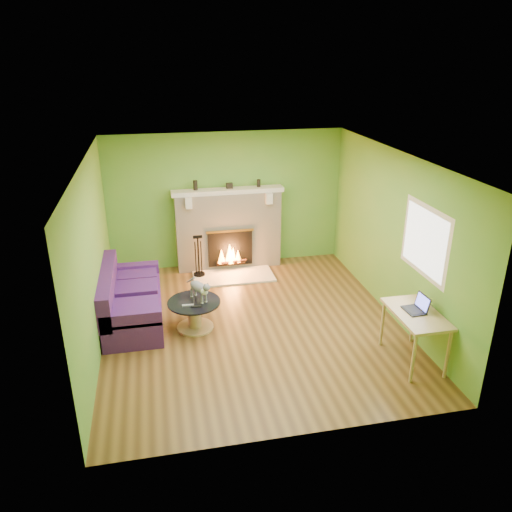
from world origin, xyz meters
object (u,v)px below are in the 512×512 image
(coffee_table, at_px, (195,313))
(desk, at_px, (416,319))
(sofa, at_px, (129,301))
(cat, at_px, (198,289))

(coffee_table, bearing_deg, desk, -27.52)
(sofa, bearing_deg, coffee_table, -25.65)
(sofa, height_order, coffee_table, sofa)
(desk, height_order, cat, cat)
(sofa, distance_m, cat, 1.17)
(coffee_table, bearing_deg, cat, 32.01)
(coffee_table, height_order, desk, desk)
(cat, bearing_deg, desk, -57.40)
(sofa, xyz_separation_m, cat, (1.06, -0.42, 0.30))
(desk, distance_m, cat, 3.15)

